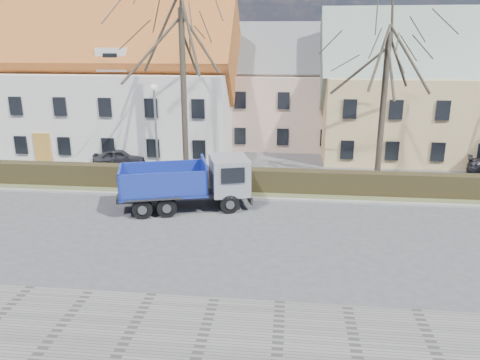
# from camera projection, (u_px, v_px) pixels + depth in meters

# --- Properties ---
(ground) EXTENTS (120.00, 120.00, 0.00)m
(ground) POSITION_uv_depth(u_px,v_px,m) (189.00, 229.00, 21.96)
(ground) COLOR #464649
(sidewalk_near) EXTENTS (80.00, 5.00, 0.08)m
(sidewalk_near) POSITION_uv_depth(u_px,v_px,m) (127.00, 338.00, 13.85)
(sidewalk_near) COLOR slate
(sidewalk_near) RESTS_ON ground
(curb_far) EXTENTS (80.00, 0.30, 0.12)m
(curb_far) POSITION_uv_depth(u_px,v_px,m) (206.00, 197.00, 26.32)
(curb_far) COLOR gray
(curb_far) RESTS_ON ground
(grass_strip) EXTENTS (80.00, 3.00, 0.10)m
(grass_strip) POSITION_uv_depth(u_px,v_px,m) (211.00, 188.00, 27.85)
(grass_strip) COLOR #4D5530
(grass_strip) RESTS_ON ground
(hedge) EXTENTS (60.00, 0.90, 1.30)m
(hedge) POSITION_uv_depth(u_px,v_px,m) (210.00, 180.00, 27.48)
(hedge) COLOR black
(hedge) RESTS_ON ground
(building_white) EXTENTS (26.80, 10.80, 9.50)m
(building_white) POSITION_uv_depth(u_px,v_px,m) (70.00, 89.00, 37.20)
(building_white) COLOR silver
(building_white) RESTS_ON ground
(building_pink) EXTENTS (10.80, 8.80, 8.00)m
(building_pink) POSITION_uv_depth(u_px,v_px,m) (285.00, 96.00, 39.43)
(building_pink) COLOR #CDA691
(building_pink) RESTS_ON ground
(building_yellow) EXTENTS (18.80, 10.80, 8.50)m
(building_yellow) POSITION_uv_depth(u_px,v_px,m) (443.00, 99.00, 35.24)
(building_yellow) COLOR tan
(building_yellow) RESTS_ON ground
(tree_1) EXTENTS (9.20, 9.20, 12.65)m
(tree_1) POSITION_uv_depth(u_px,v_px,m) (183.00, 78.00, 28.45)
(tree_1) COLOR #342E24
(tree_1) RESTS_ON ground
(tree_2) EXTENTS (8.00, 8.00, 11.00)m
(tree_2) POSITION_uv_depth(u_px,v_px,m) (384.00, 94.00, 27.42)
(tree_2) COLOR #342E24
(tree_2) RESTS_ON ground
(dump_truck) EXTENTS (7.41, 4.47, 2.79)m
(dump_truck) POSITION_uv_depth(u_px,v_px,m) (181.00, 184.00, 24.19)
(dump_truck) COLOR navy
(dump_truck) RESTS_ON ground
(streetlight) EXTENTS (0.48, 0.48, 6.14)m
(streetlight) POSITION_uv_depth(u_px,v_px,m) (156.00, 135.00, 28.10)
(streetlight) COLOR gray
(streetlight) RESTS_ON ground
(cart_frame) EXTENTS (0.86, 0.64, 0.70)m
(cart_frame) POSITION_uv_depth(u_px,v_px,m) (156.00, 191.00, 26.39)
(cart_frame) COLOR silver
(cart_frame) RESTS_ON ground
(parked_car_a) EXTENTS (3.86, 2.30, 1.23)m
(parked_car_a) POSITION_uv_depth(u_px,v_px,m) (119.00, 157.00, 32.85)
(parked_car_a) COLOR #26262C
(parked_car_a) RESTS_ON ground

